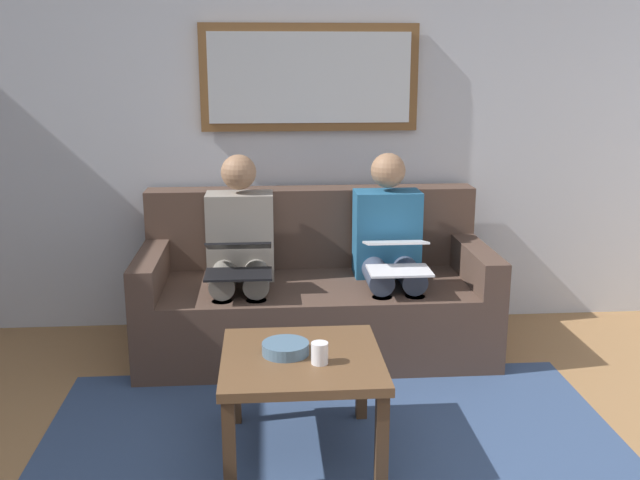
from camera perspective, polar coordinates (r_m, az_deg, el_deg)
name	(u,v)px	position (r m, az deg, el deg)	size (l,w,h in m)	color
wall_rear	(309,119)	(4.53, -0.88, 9.55)	(6.00, 0.12, 2.60)	#B7BCC6
area_rug	(335,457)	(3.23, 1.21, -16.74)	(2.60, 1.80, 0.01)	#33476B
couch	(315,295)	(4.26, -0.43, -4.35)	(1.98, 0.90, 0.90)	#4C382D
framed_mirror	(310,78)	(4.43, -0.82, 12.69)	(1.31, 0.05, 0.63)	brown
coffee_table	(302,369)	(3.09, -1.45, -10.18)	(0.67, 0.67, 0.45)	brown
cup	(320,353)	(2.97, -0.03, -8.92)	(0.07, 0.07, 0.09)	silver
bowl	(286,348)	(3.07, -2.74, -8.53)	(0.20, 0.20, 0.05)	slate
person_left	(389,248)	(4.16, 5.50, -0.61)	(0.38, 0.58, 1.14)	#235B84
laptop_white	(397,255)	(3.92, 6.11, -1.16)	(0.33, 0.37, 0.15)	white
person_right	(240,251)	(4.10, -6.33, -0.84)	(0.38, 0.58, 1.14)	gray
laptop_black	(239,258)	(3.87, -6.44, -1.43)	(0.35, 0.38, 0.17)	black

